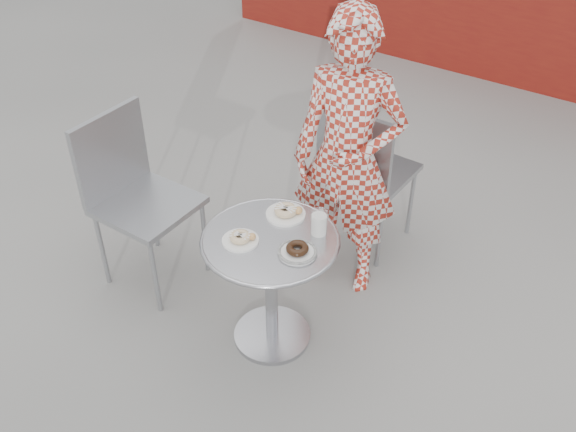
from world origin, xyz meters
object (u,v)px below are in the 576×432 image
Objects in this scene: bistro_table at (271,265)px; chair_far at (367,199)px; plate_checker at (297,251)px; milk_cup at (319,223)px; seated_person at (348,160)px; plate_far at (286,212)px; chair_left at (151,234)px; plate_near at (241,238)px.

chair_far is (-0.01, 0.98, -0.20)m from bistro_table.
bistro_table is 0.24m from plate_checker.
plate_checker is at bearing -90.29° from milk_cup.
plate_checker is (0.12, -0.63, -0.11)m from seated_person.
milk_cup reaches higher than plate_checker.
milk_cup is at bearing 44.70° from bistro_table.
chair_far is at bearing 83.76° from seated_person.
plate_far is at bearing 101.97° from bistro_table.
chair_left is at bearing 51.04° from chair_far.
seated_person is at bearing 104.50° from milk_cup.
chair_far is 0.61× the size of seated_person.
bistro_table is 3.70× the size of plate_checker.
chair_left is 5.12× the size of plate_far.
plate_checker is at bearing 100.87° from chair_far.
plate_checker reaches higher than plate_near.
plate_far is (-0.03, -0.80, 0.38)m from chair_far.
seated_person is at bearing 99.63° from chair_far.
bistro_table is 0.42× the size of seated_person.
chair_far is at bearing -40.47° from chair_left.
chair_left is at bearing 179.37° from bistro_table.
chair_left is (-0.83, 0.01, -0.20)m from bistro_table.
chair_left is at bearing -171.34° from milk_cup.
milk_cup is (0.00, 0.18, 0.04)m from plate_checker.
chair_left is (-0.82, -0.97, 0.01)m from chair_far.
plate_checker is 1.44× the size of milk_cup.
plate_checker is (0.99, -0.02, 0.37)m from chair_left.
bistro_table is 0.67× the size of chair_left.
chair_left reaches higher than plate_far.
bistro_table is 0.26m from plate_far.
milk_cup reaches higher than bistro_table.
chair_left is 1.06m from plate_checker.
bistro_table is 0.22m from plate_near.
seated_person reaches higher than plate_checker.
plate_near is (-0.10, -0.09, 0.18)m from bistro_table.
chair_far is 4.97× the size of plate_far.
chair_far is 1.15m from plate_near.
milk_cup reaches higher than plate_near.
chair_far is at bearing 101.86° from milk_cup.
bistro_table is 3.44× the size of plate_far.
chair_far is at bearing 90.64° from bistro_table.
plate_near is at bearing -98.29° from chair_left.
milk_cup reaches higher than plate_far.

